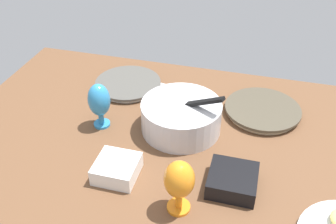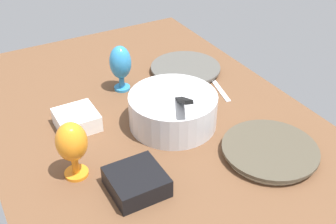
{
  "view_description": "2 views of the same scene",
  "coord_description": "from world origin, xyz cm",
  "px_view_note": "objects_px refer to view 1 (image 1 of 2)",
  "views": [
    {
      "loc": [
        27.26,
        -103.1,
        88.43
      ],
      "look_at": [
        -2.72,
        7.25,
        5.36
      ],
      "focal_mm": 41.15,
      "sensor_mm": 36.0,
      "label": 1
    },
    {
      "loc": [
        101.84,
        -51.81,
        82.53
      ],
      "look_at": [
        2.73,
        3.67,
        5.36
      ],
      "focal_mm": 45.08,
      "sensor_mm": 36.0,
      "label": 2
    }
  ],
  "objects_px": {
    "mixing_bowl": "(181,116)",
    "square_bowl_white": "(117,168)",
    "square_bowl_black": "(233,180)",
    "dinner_plate_left": "(128,84)",
    "hurricane_glass_orange": "(179,181)",
    "dinner_plate_right": "(262,110)",
    "hurricane_glass_blue": "(99,102)"
  },
  "relations": [
    {
      "from": "hurricane_glass_blue",
      "to": "hurricane_glass_orange",
      "type": "relative_size",
      "value": 1.0
    },
    {
      "from": "dinner_plate_right",
      "to": "hurricane_glass_blue",
      "type": "xyz_separation_m",
      "value": [
        -0.57,
        -0.23,
        0.09
      ]
    },
    {
      "from": "dinner_plate_left",
      "to": "hurricane_glass_orange",
      "type": "xyz_separation_m",
      "value": [
        0.37,
        -0.59,
        0.1
      ]
    },
    {
      "from": "hurricane_glass_blue",
      "to": "hurricane_glass_orange",
      "type": "distance_m",
      "value": 0.48
    },
    {
      "from": "hurricane_glass_orange",
      "to": "square_bowl_black",
      "type": "bearing_deg",
      "value": 41.97
    },
    {
      "from": "dinner_plate_left",
      "to": "mixing_bowl",
      "type": "height_order",
      "value": "mixing_bowl"
    },
    {
      "from": "mixing_bowl",
      "to": "hurricane_glass_orange",
      "type": "bearing_deg",
      "value": -77.41
    },
    {
      "from": "mixing_bowl",
      "to": "square_bowl_white",
      "type": "height_order",
      "value": "mixing_bowl"
    },
    {
      "from": "dinner_plate_right",
      "to": "hurricane_glass_blue",
      "type": "height_order",
      "value": "hurricane_glass_blue"
    },
    {
      "from": "mixing_bowl",
      "to": "hurricane_glass_blue",
      "type": "height_order",
      "value": "mixing_bowl"
    },
    {
      "from": "dinner_plate_left",
      "to": "hurricane_glass_blue",
      "type": "distance_m",
      "value": 0.3
    },
    {
      "from": "dinner_plate_left",
      "to": "square_bowl_white",
      "type": "bearing_deg",
      "value": -73.71
    },
    {
      "from": "hurricane_glass_orange",
      "to": "dinner_plate_right",
      "type": "bearing_deg",
      "value": 69.53
    },
    {
      "from": "square_bowl_black",
      "to": "square_bowl_white",
      "type": "relative_size",
      "value": 1.12
    },
    {
      "from": "mixing_bowl",
      "to": "hurricane_glass_orange",
      "type": "height_order",
      "value": "mixing_bowl"
    },
    {
      "from": "square_bowl_white",
      "to": "mixing_bowl",
      "type": "bearing_deg",
      "value": 63.83
    },
    {
      "from": "mixing_bowl",
      "to": "square_bowl_black",
      "type": "xyz_separation_m",
      "value": [
        0.22,
        -0.24,
        -0.03
      ]
    },
    {
      "from": "mixing_bowl",
      "to": "square_bowl_black",
      "type": "height_order",
      "value": "mixing_bowl"
    },
    {
      "from": "hurricane_glass_blue",
      "to": "hurricane_glass_orange",
      "type": "bearing_deg",
      "value": -39.5
    },
    {
      "from": "mixing_bowl",
      "to": "square_bowl_white",
      "type": "distance_m",
      "value": 0.32
    },
    {
      "from": "dinner_plate_left",
      "to": "hurricane_glass_orange",
      "type": "relative_size",
      "value": 1.58
    },
    {
      "from": "hurricane_glass_orange",
      "to": "square_bowl_white",
      "type": "height_order",
      "value": "hurricane_glass_orange"
    },
    {
      "from": "mixing_bowl",
      "to": "square_bowl_black",
      "type": "relative_size",
      "value": 2.04
    },
    {
      "from": "square_bowl_white",
      "to": "dinner_plate_right",
      "type": "bearing_deg",
      "value": 47.44
    },
    {
      "from": "dinner_plate_right",
      "to": "hurricane_glass_orange",
      "type": "bearing_deg",
      "value": -110.47
    },
    {
      "from": "mixing_bowl",
      "to": "square_bowl_white",
      "type": "xyz_separation_m",
      "value": [
        -0.14,
        -0.28,
        -0.03
      ]
    },
    {
      "from": "dinner_plate_right",
      "to": "hurricane_glass_blue",
      "type": "bearing_deg",
      "value": -157.85
    },
    {
      "from": "hurricane_glass_blue",
      "to": "dinner_plate_left",
      "type": "bearing_deg",
      "value": 89.61
    },
    {
      "from": "dinner_plate_left",
      "to": "hurricane_glass_orange",
      "type": "bearing_deg",
      "value": -57.85
    },
    {
      "from": "dinner_plate_right",
      "to": "square_bowl_white",
      "type": "bearing_deg",
      "value": -132.56
    },
    {
      "from": "dinner_plate_right",
      "to": "hurricane_glass_orange",
      "type": "xyz_separation_m",
      "value": [
        -0.2,
        -0.54,
        0.1
      ]
    },
    {
      "from": "square_bowl_white",
      "to": "square_bowl_black",
      "type": "bearing_deg",
      "value": 7.12
    }
  ]
}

